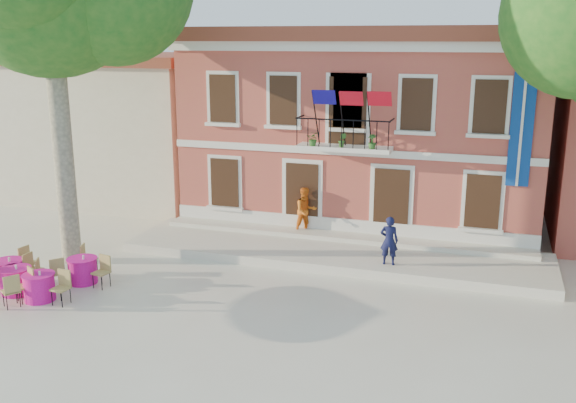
% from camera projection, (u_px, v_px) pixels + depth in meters
% --- Properties ---
extents(ground, '(90.00, 90.00, 0.00)m').
position_uv_depth(ground, '(227.00, 299.00, 18.00)').
color(ground, beige).
rests_on(ground, ground).
extents(main_building, '(13.50, 9.59, 7.50)m').
position_uv_depth(main_building, '(369.00, 124.00, 25.67)').
color(main_building, '#B1463F').
rests_on(main_building, ground).
extents(neighbor_west, '(9.40, 9.40, 6.40)m').
position_uv_depth(neighbor_west, '(132.00, 123.00, 30.18)').
color(neighbor_west, beige).
rests_on(neighbor_west, ground).
extents(terrace, '(14.00, 3.40, 0.30)m').
position_uv_depth(terrace, '(334.00, 253.00, 21.42)').
color(terrace, silver).
rests_on(terrace, ground).
extents(pedestrian_navy, '(0.58, 0.39, 1.53)m').
position_uv_depth(pedestrian_navy, '(389.00, 241.00, 19.70)').
color(pedestrian_navy, '#101338').
rests_on(pedestrian_navy, terrace).
extents(pedestrian_orange, '(1.04, 1.01, 1.69)m').
position_uv_depth(pedestrian_orange, '(306.00, 211.00, 22.78)').
color(pedestrian_orange, orange).
rests_on(pedestrian_orange, terrace).
extents(cafe_table_0, '(1.87, 1.64, 0.95)m').
position_uv_depth(cafe_table_0, '(16.00, 279.00, 18.28)').
color(cafe_table_0, '#EC169B').
rests_on(cafe_table_0, ground).
extents(cafe_table_1, '(1.69, 1.87, 0.95)m').
position_uv_depth(cafe_table_1, '(39.00, 286.00, 17.81)').
color(cafe_table_1, '#EC169B').
rests_on(cafe_table_1, ground).
extents(cafe_table_2, '(0.90, 1.96, 0.95)m').
position_uv_depth(cafe_table_2, '(9.00, 272.00, 18.91)').
color(cafe_table_2, '#EC169B').
rests_on(cafe_table_2, ground).
extents(cafe_table_3, '(1.77, 1.84, 0.95)m').
position_uv_depth(cafe_table_3, '(83.00, 269.00, 19.09)').
color(cafe_table_3, '#EC169B').
rests_on(cafe_table_3, ground).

